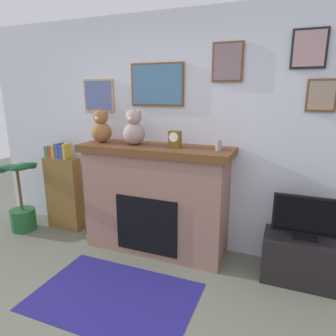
% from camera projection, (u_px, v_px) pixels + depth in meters
% --- Properties ---
extents(back_wall, '(5.20, 0.15, 2.60)m').
position_uv_depth(back_wall, '(178.00, 134.00, 3.41)').
color(back_wall, silver).
rests_on(back_wall, ground_plane).
extents(fireplace, '(1.68, 0.56, 1.21)m').
position_uv_depth(fireplace, '(156.00, 199.00, 3.35)').
color(fireplace, '#8E6757').
rests_on(fireplace, ground_plane).
extents(bookshelf, '(0.48, 0.16, 1.15)m').
position_uv_depth(bookshelf, '(63.00, 190.00, 3.91)').
color(bookshelf, brown).
rests_on(bookshelf, ground_plane).
extents(potted_plant, '(0.54, 0.53, 0.92)m').
position_uv_depth(potted_plant, '(21.00, 202.00, 3.89)').
color(potted_plant, '#1E592D').
rests_on(potted_plant, ground_plane).
extents(tv_stand, '(0.72, 0.40, 0.45)m').
position_uv_depth(tv_stand, '(302.00, 259.00, 2.85)').
color(tv_stand, black).
rests_on(tv_stand, ground_plane).
extents(television, '(0.61, 0.14, 0.41)m').
position_uv_depth(television, '(307.00, 218.00, 2.74)').
color(television, black).
rests_on(television, tv_stand).
extents(area_rug, '(1.43, 0.95, 0.01)m').
position_uv_depth(area_rug, '(114.00, 296.00, 2.66)').
color(area_rug, navy).
rests_on(area_rug, ground_plane).
extents(candle_jar, '(0.06, 0.06, 0.11)m').
position_uv_depth(candle_jar, '(219.00, 145.00, 2.93)').
color(candle_jar, gray).
rests_on(candle_jar, fireplace).
extents(mantel_clock, '(0.12, 0.09, 0.17)m').
position_uv_depth(mantel_clock, '(175.00, 139.00, 3.08)').
color(mantel_clock, brown).
rests_on(mantel_clock, fireplace).
extents(teddy_bear_grey, '(0.23, 0.23, 0.37)m').
position_uv_depth(teddy_bear_grey, '(101.00, 128.00, 3.38)').
color(teddy_bear_grey, '#935D32').
rests_on(teddy_bear_grey, fireplace).
extents(teddy_bear_tan, '(0.24, 0.24, 0.38)m').
position_uv_depth(teddy_bear_tan, '(134.00, 129.00, 3.23)').
color(teddy_bear_tan, '#A18B83').
rests_on(teddy_bear_tan, fireplace).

